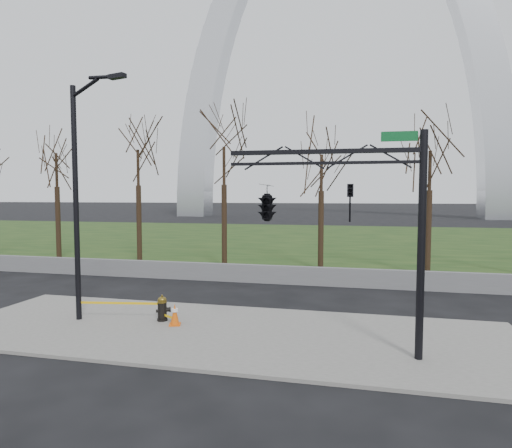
% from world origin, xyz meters
% --- Properties ---
extents(ground, '(500.00, 500.00, 0.00)m').
position_xyz_m(ground, '(0.00, 0.00, 0.00)').
color(ground, black).
rests_on(ground, ground).
extents(sidewalk, '(18.00, 6.00, 0.10)m').
position_xyz_m(sidewalk, '(0.00, 0.00, 0.05)').
color(sidewalk, slate).
rests_on(sidewalk, ground).
extents(grass_strip, '(120.00, 40.00, 0.06)m').
position_xyz_m(grass_strip, '(0.00, 30.00, 0.03)').
color(grass_strip, '#183513').
rests_on(grass_strip, ground).
extents(guardrail, '(60.00, 0.30, 0.90)m').
position_xyz_m(guardrail, '(0.00, 8.00, 0.45)').
color(guardrail, '#59595B').
rests_on(guardrail, ground).
extents(gateway_arch, '(66.00, 6.00, 65.00)m').
position_xyz_m(gateway_arch, '(0.00, 75.00, 32.50)').
color(gateway_arch, silver).
rests_on(gateway_arch, ground).
extents(tree_row, '(44.31, 4.00, 7.93)m').
position_xyz_m(tree_row, '(-0.84, 12.00, 3.97)').
color(tree_row, black).
rests_on(tree_row, ground).
extents(fire_hydrant, '(0.55, 0.39, 0.89)m').
position_xyz_m(fire_hydrant, '(-2.38, 0.60, 0.51)').
color(fire_hydrant, black).
rests_on(fire_hydrant, sidewalk).
extents(traffic_cone, '(0.46, 0.46, 0.71)m').
position_xyz_m(traffic_cone, '(-1.77, 0.22, 0.45)').
color(traffic_cone, '#D7540B').
rests_on(traffic_cone, sidewalk).
extents(street_light, '(2.35, 0.76, 8.21)m').
position_xyz_m(street_light, '(-5.04, 0.05, 4.69)').
color(street_light, black).
rests_on(street_light, ground).
extents(traffic_signal_mast, '(5.10, 2.50, 6.00)m').
position_xyz_m(traffic_signal_mast, '(2.38, -1.20, 4.15)').
color(traffic_signal_mast, black).
rests_on(traffic_signal_mast, ground).
extents(caution_tape, '(3.50, 0.49, 0.45)m').
position_xyz_m(caution_tape, '(-3.48, 0.36, 0.61)').
color(caution_tape, '#EBB40C').
rests_on(caution_tape, ground).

